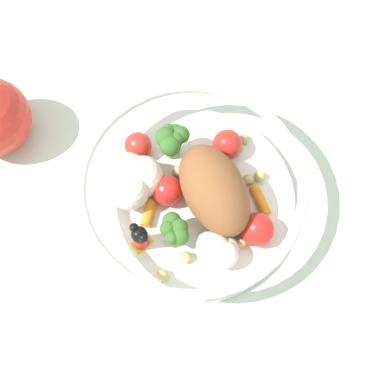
# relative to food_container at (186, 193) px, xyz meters

# --- Properties ---
(ground_plane) EXTENTS (2.40, 2.40, 0.00)m
(ground_plane) POSITION_rel_food_container_xyz_m (0.02, -0.01, -0.03)
(ground_plane) COLOR silver
(food_container) EXTENTS (0.21, 0.21, 0.07)m
(food_container) POSITION_rel_food_container_xyz_m (0.00, 0.00, 0.00)
(food_container) COLOR white
(food_container) RESTS_ON ground_plane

